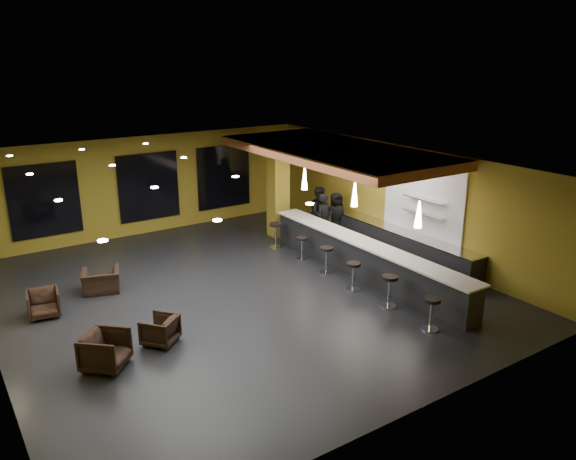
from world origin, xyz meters
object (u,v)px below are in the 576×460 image
armchair_d (101,281)px  bar_stool_4 (302,245)px  armchair_a (105,350)px  armchair_c (44,304)px  bar_stool_5 (276,232)px  bar_stool_2 (354,273)px  bar_stool_0 (432,310)px  staff_a (324,220)px  staff_c (336,215)px  column (278,188)px  pendant_2 (305,179)px  pendant_0 (419,214)px  bar_stool_1 (389,287)px  bar_counter (363,260)px  pendant_1 (355,195)px  staff_b (320,213)px  prep_counter (401,245)px  armchair_b (160,330)px  bar_stool_3 (326,257)px

armchair_d → bar_stool_4: 6.11m
armchair_a → armchair_c: 3.28m
bar_stool_5 → bar_stool_2: bearing=-91.6°
bar_stool_0 → staff_a: bearing=75.8°
bar_stool_5 → staff_c: bearing=-6.2°
column → pendant_2: 1.71m
pendant_0 → staff_c: 5.68m
bar_stool_1 → bar_stool_2: size_ratio=1.07×
bar_stool_2 → armchair_d: bearing=147.4°
staff_c → bar_stool_2: size_ratio=2.06×
pendant_2 → armchair_a: size_ratio=0.81×
pendant_2 → staff_c: size_ratio=0.43×
staff_a → pendant_0: bearing=-105.4°
bar_stool_5 → bar_counter: bearing=-77.1°
bar_counter → pendant_2: size_ratio=11.43×
staff_a → staff_c: 0.99m
bar_counter → bar_stool_4: size_ratio=11.03×
pendant_1 → staff_b: bearing=71.5°
staff_b → armchair_c: 9.39m
prep_counter → armchair_c: prep_counter is taller
bar_stool_2 → bar_stool_5: bar_stool_5 is taller
staff_b → bar_stool_0: 7.11m
prep_counter → bar_stool_4: size_ratio=8.27×
pendant_2 → armchair_a: 8.90m
armchair_d → armchair_a: bearing=92.7°
column → armchair_b: (-6.46, -5.12, -1.42)m
bar_stool_1 → bar_counter: bearing=66.8°
staff_c → armchair_c: bearing=-168.4°
staff_b → bar_stool_4: bearing=-141.3°
armchair_c → armchair_a: bearing=-71.7°
bar_counter → bar_stool_4: bar_counter is taller
armchair_c → prep_counter: bearing=-1.9°
staff_a → armchair_c: size_ratio=2.39×
prep_counter → bar_stool_0: size_ratio=7.43×
column → bar_stool_0: 8.20m
prep_counter → armchair_b: (-8.46, -1.02, -0.10)m
column → pendant_0: 6.63m
pendant_1 → staff_c: (1.54, 2.74, -1.54)m
armchair_b → bar_stool_5: bearing=176.4°
staff_c → bar_stool_2: 4.60m
bar_counter → staff_b: size_ratio=4.24×
armchair_d → bar_stool_0: size_ratio=1.22×
pendant_0 → armchair_a: pendant_0 is taller
pendant_2 → armchair_c: bearing=-175.7°
pendant_2 → staff_a: bearing=-18.3°
prep_counter → pendant_2: (-2.00, 2.50, 1.92)m
column → armchair_c: 8.75m
armchair_c → bar_stool_0: (7.44, -5.82, 0.17)m
pendant_1 → bar_stool_3: (-0.77, 0.27, -1.83)m
staff_c → bar_stool_4: 2.53m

